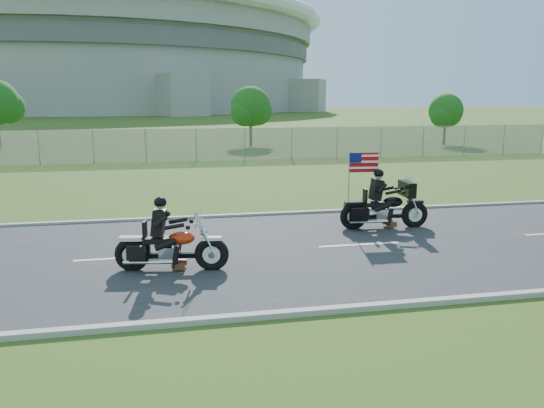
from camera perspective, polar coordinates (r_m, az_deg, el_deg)
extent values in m
plane|color=#2A4515|center=(13.21, -7.16, -5.47)|extent=(420.00, 420.00, 0.00)
cube|color=#28282B|center=(13.21, -7.16, -5.39)|extent=(120.00, 8.00, 0.04)
cube|color=#9E9B93|center=(17.11, -8.21, -1.45)|extent=(120.00, 0.18, 0.12)
cube|color=#9E9B93|center=(9.40, -5.21, -12.22)|extent=(120.00, 0.18, 0.12)
cube|color=gray|center=(33.00, -18.68, 5.87)|extent=(60.00, 0.03, 2.00)
cylinder|color=#A3A099|center=(183.73, -17.88, 12.72)|extent=(130.00, 130.00, 20.00)
cylinder|color=#605E5B|center=(184.10, -18.01, 14.90)|extent=(132.00, 132.00, 4.00)
cylinder|color=#A3A099|center=(184.62, -18.13, 16.75)|extent=(134.00, 134.00, 6.00)
torus|color=white|center=(185.08, -18.21, 17.98)|extent=(140.40, 140.40, 4.40)
cylinder|color=#382316|center=(43.25, -2.30, 7.95)|extent=(0.22, 0.22, 2.52)
sphere|color=#165015|center=(43.18, -2.32, 10.45)|extent=(3.20, 3.20, 3.20)
sphere|color=#165015|center=(43.77, -1.58, 10.00)|extent=(2.40, 2.40, 2.40)
sphere|color=#165015|center=(42.71, -2.98, 9.83)|extent=(2.24, 2.24, 2.24)
sphere|color=#165015|center=(48.77, -26.56, 9.33)|extent=(2.70, 2.70, 2.70)
cylinder|color=#382316|center=(46.70, 18.07, 7.48)|extent=(0.22, 0.22, 2.24)
sphere|color=#165015|center=(46.64, 18.19, 9.54)|extent=(2.80, 2.80, 2.80)
sphere|color=#165015|center=(47.29, 18.51, 9.15)|extent=(2.10, 2.10, 2.10)
sphere|color=#165015|center=(46.10, 17.84, 9.05)|extent=(1.96, 1.96, 1.96)
torus|color=black|center=(11.89, -6.51, -5.38)|extent=(0.79, 0.32, 0.77)
torus|color=black|center=(12.18, -14.84, -5.30)|extent=(0.79, 0.32, 0.77)
ellipsoid|color=red|center=(11.87, -9.70, -3.64)|extent=(0.63, 0.43, 0.29)
cube|color=black|center=(11.97, -12.26, -3.81)|extent=(0.62, 0.41, 0.12)
cube|color=black|center=(11.86, -12.09, -1.93)|extent=(0.32, 0.45, 0.57)
sphere|color=black|center=(11.76, -11.93, 0.19)|extent=(0.32, 0.32, 0.28)
cube|color=silver|center=(11.70, -7.77, -1.29)|extent=(0.12, 0.48, 0.42)
torus|color=black|center=(16.26, 15.08, -1.09)|extent=(0.82, 0.25, 0.81)
torus|color=black|center=(15.64, 8.76, -1.31)|extent=(0.82, 0.25, 0.81)
ellipsoid|color=black|center=(15.92, 12.86, 0.21)|extent=(0.64, 0.39, 0.31)
cube|color=black|center=(15.74, 10.90, 0.01)|extent=(0.62, 0.37, 0.13)
cube|color=black|center=(15.68, 11.15, 1.54)|extent=(0.29, 0.46, 0.60)
sphere|color=black|center=(15.63, 11.41, 3.25)|extent=(0.32, 0.32, 0.30)
cube|color=black|center=(16.01, 14.31, 1.60)|extent=(0.30, 0.89, 0.44)
cube|color=#B70C11|center=(15.68, 9.86, 4.42)|extent=(0.88, 0.08, 0.57)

